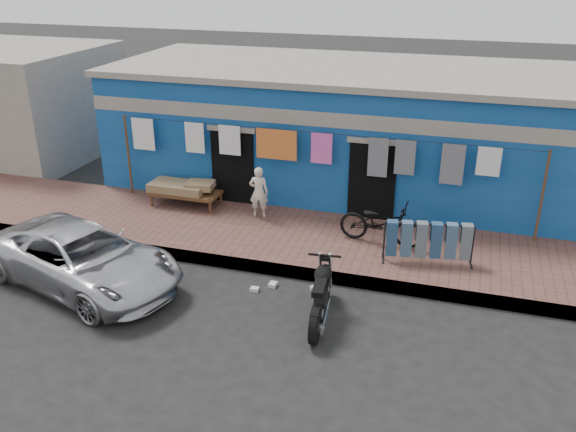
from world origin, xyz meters
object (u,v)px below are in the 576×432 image
at_px(motorcycle, 321,294).
at_px(jeans_rack, 428,242).
at_px(bicycle, 381,218).
at_px(car, 82,257).
at_px(charpoy, 186,194).
at_px(seated_person, 259,192).

height_order(motorcycle, jeans_rack, jeans_rack).
bearing_deg(motorcycle, bicycle, 72.47).
bearing_deg(car, bicycle, -43.62).
xyz_separation_m(car, charpoy, (0.37, 3.84, -0.06)).
relative_size(seated_person, jeans_rack, 0.66).
bearing_deg(bicycle, motorcycle, 174.99).
xyz_separation_m(car, jeans_rack, (6.44, 2.51, 0.08)).
distance_m(car, bicycle, 6.21).
height_order(car, jeans_rack, car).
height_order(car, bicycle, bicycle).
height_order(car, seated_person, seated_person).
bearing_deg(motorcycle, car, 175.12).
bearing_deg(bicycle, charpoy, 87.71).
distance_m(bicycle, motorcycle, 3.04).
relative_size(seated_person, bicycle, 0.69).
height_order(bicycle, jeans_rack, bicycle).
xyz_separation_m(seated_person, jeans_rack, (4.07, -1.19, -0.18)).
distance_m(bicycle, charpoy, 5.07).
bearing_deg(car, motorcycle, -72.06).
xyz_separation_m(charpoy, jeans_rack, (6.07, -1.33, 0.14)).
height_order(car, motorcycle, car).
bearing_deg(seated_person, jeans_rack, 156.15).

